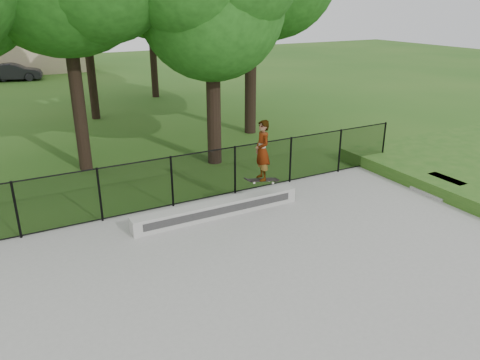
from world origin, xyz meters
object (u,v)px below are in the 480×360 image
at_px(car_b, 14,72).
at_px(skater_airborne, 262,152).
at_px(grind_ledge, 218,209).
at_px(car_c, 14,71).

relative_size(car_b, skater_airborne, 1.93).
xyz_separation_m(grind_ledge, skater_airborne, (1.24, -0.22, 1.50)).
height_order(car_b, skater_airborne, skater_airborne).
xyz_separation_m(car_c, skater_airborne, (4.15, -29.44, 1.21)).
height_order(grind_ledge, car_c, car_c).
xyz_separation_m(grind_ledge, car_b, (-2.96, 28.22, 0.36)).
height_order(car_c, skater_airborne, skater_airborne).
bearing_deg(car_c, grind_ledge, 164.60).
height_order(car_b, car_c, car_b).
relative_size(grind_ledge, car_c, 1.35).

